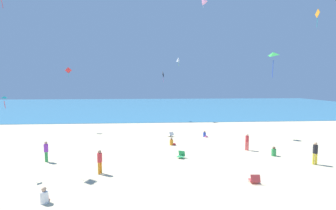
{
  "coord_description": "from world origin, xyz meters",
  "views": [
    {
      "loc": [
        -1.48,
        -14.43,
        5.82
      ],
      "look_at": [
        0.0,
        5.65,
        4.12
      ],
      "focal_mm": 26.41,
      "sensor_mm": 36.0,
      "label": 1
    }
  ],
  "objects_px": {
    "person_4": "(205,135)",
    "kite_orange": "(318,14)",
    "beach_chair_near_camera": "(255,179)",
    "kite_black": "(163,75)",
    "person_2": "(274,152)",
    "beach_chair_far_right": "(181,155)",
    "person_7": "(247,141)",
    "person_5": "(315,152)",
    "kite_white": "(178,60)",
    "beach_chair_mid_beach": "(171,134)",
    "person_3": "(46,150)",
    "kite_pink": "(203,0)",
    "person_1": "(44,197)",
    "kite_teal": "(4,97)",
    "person_6": "(172,142)",
    "kite_green": "(273,54)",
    "person_0": "(100,160)",
    "kite_red": "(68,70)"
  },
  "relations": [
    {
      "from": "beach_chair_near_camera",
      "to": "person_2",
      "type": "height_order",
      "value": "person_2"
    },
    {
      "from": "beach_chair_near_camera",
      "to": "kite_orange",
      "type": "bearing_deg",
      "value": -45.5
    },
    {
      "from": "person_1",
      "to": "kite_teal",
      "type": "xyz_separation_m",
      "value": [
        -4.01,
        4.26,
        4.68
      ]
    },
    {
      "from": "kite_green",
      "to": "person_5",
      "type": "bearing_deg",
      "value": 36.24
    },
    {
      "from": "person_6",
      "to": "kite_green",
      "type": "xyz_separation_m",
      "value": [
        4.38,
        -10.49,
        7.12
      ]
    },
    {
      "from": "person_0",
      "to": "person_2",
      "type": "relative_size",
      "value": 2.03
    },
    {
      "from": "person_7",
      "to": "person_4",
      "type": "bearing_deg",
      "value": 66.03
    },
    {
      "from": "kite_black",
      "to": "person_2",
      "type": "bearing_deg",
      "value": -69.52
    },
    {
      "from": "kite_orange",
      "to": "kite_white",
      "type": "height_order",
      "value": "kite_orange"
    },
    {
      "from": "person_2",
      "to": "kite_orange",
      "type": "distance_m",
      "value": 12.03
    },
    {
      "from": "person_5",
      "to": "kite_green",
      "type": "distance_m",
      "value": 9.35
    },
    {
      "from": "person_0",
      "to": "kite_orange",
      "type": "distance_m",
      "value": 20.68
    },
    {
      "from": "person_2",
      "to": "person_7",
      "type": "relative_size",
      "value": 0.52
    },
    {
      "from": "kite_black",
      "to": "kite_pink",
      "type": "distance_m",
      "value": 13.92
    },
    {
      "from": "kite_black",
      "to": "person_0",
      "type": "bearing_deg",
      "value": -102.67
    },
    {
      "from": "person_2",
      "to": "person_3",
      "type": "height_order",
      "value": "person_3"
    },
    {
      "from": "beach_chair_near_camera",
      "to": "beach_chair_mid_beach",
      "type": "distance_m",
      "value": 13.88
    },
    {
      "from": "beach_chair_mid_beach",
      "to": "person_5",
      "type": "distance_m",
      "value": 14.14
    },
    {
      "from": "person_2",
      "to": "person_5",
      "type": "xyz_separation_m",
      "value": [
        1.89,
        -2.33,
        0.67
      ]
    },
    {
      "from": "person_6",
      "to": "kite_white",
      "type": "distance_m",
      "value": 19.39
    },
    {
      "from": "kite_pink",
      "to": "kite_red",
      "type": "relative_size",
      "value": 1.18
    },
    {
      "from": "beach_chair_mid_beach",
      "to": "kite_red",
      "type": "distance_m",
      "value": 15.22
    },
    {
      "from": "beach_chair_near_camera",
      "to": "person_5",
      "type": "xyz_separation_m",
      "value": [
        5.81,
        3.02,
        0.71
      ]
    },
    {
      "from": "beach_chair_mid_beach",
      "to": "person_3",
      "type": "height_order",
      "value": "person_3"
    },
    {
      "from": "person_6",
      "to": "person_2",
      "type": "bearing_deg",
      "value": -32.42
    },
    {
      "from": "person_1",
      "to": "person_4",
      "type": "xyz_separation_m",
      "value": [
        11.25,
        14.44,
        -0.06
      ]
    },
    {
      "from": "person_1",
      "to": "person_4",
      "type": "relative_size",
      "value": 1.23
    },
    {
      "from": "person_1",
      "to": "beach_chair_near_camera",
      "type": "bearing_deg",
      "value": -98.03
    },
    {
      "from": "person_0",
      "to": "kite_white",
      "type": "relative_size",
      "value": 1.11
    },
    {
      "from": "beach_chair_near_camera",
      "to": "person_0",
      "type": "bearing_deg",
      "value": 81.62
    },
    {
      "from": "kite_black",
      "to": "person_7",
      "type": "bearing_deg",
      "value": -71.79
    },
    {
      "from": "person_1",
      "to": "person_3",
      "type": "height_order",
      "value": "person_3"
    },
    {
      "from": "beach_chair_mid_beach",
      "to": "person_4",
      "type": "bearing_deg",
      "value": -131.64
    },
    {
      "from": "kite_pink",
      "to": "kite_white",
      "type": "xyz_separation_m",
      "value": [
        -1.77,
        10.04,
        -6.06
      ]
    },
    {
      "from": "kite_white",
      "to": "person_0",
      "type": "bearing_deg",
      "value": -108.19
    },
    {
      "from": "person_6",
      "to": "kite_red",
      "type": "bearing_deg",
      "value": 139.36
    },
    {
      "from": "beach_chair_near_camera",
      "to": "person_3",
      "type": "distance_m",
      "value": 14.79
    },
    {
      "from": "person_7",
      "to": "kite_teal",
      "type": "height_order",
      "value": "kite_teal"
    },
    {
      "from": "person_4",
      "to": "kite_orange",
      "type": "bearing_deg",
      "value": 17.94
    },
    {
      "from": "person_5",
      "to": "kite_white",
      "type": "bearing_deg",
      "value": -155.59
    },
    {
      "from": "person_3",
      "to": "kite_pink",
      "type": "height_order",
      "value": "kite_pink"
    },
    {
      "from": "kite_pink",
      "to": "beach_chair_far_right",
      "type": "bearing_deg",
      "value": -109.84
    },
    {
      "from": "kite_pink",
      "to": "person_1",
      "type": "bearing_deg",
      "value": -123.16
    },
    {
      "from": "person_6",
      "to": "kite_pink",
      "type": "bearing_deg",
      "value": 52.3
    },
    {
      "from": "person_1",
      "to": "kite_white",
      "type": "relative_size",
      "value": 0.58
    },
    {
      "from": "beach_chair_far_right",
      "to": "person_7",
      "type": "xyz_separation_m",
      "value": [
        6.07,
        1.83,
        0.61
      ]
    },
    {
      "from": "kite_black",
      "to": "person_1",
      "type": "bearing_deg",
      "value": -104.77
    },
    {
      "from": "kite_black",
      "to": "beach_chair_near_camera",
      "type": "bearing_deg",
      "value": -81.5
    },
    {
      "from": "person_2",
      "to": "kite_white",
      "type": "bearing_deg",
      "value": 29.97
    },
    {
      "from": "person_1",
      "to": "kite_white",
      "type": "height_order",
      "value": "kite_white"
    }
  ]
}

